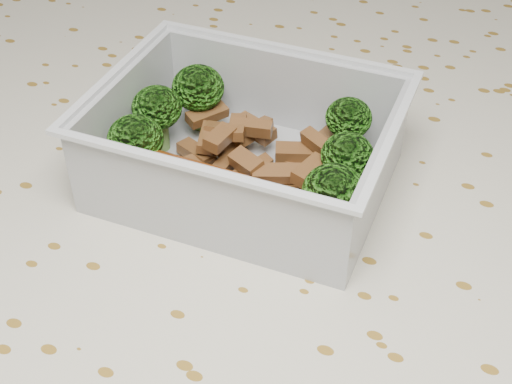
% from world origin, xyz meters
% --- Properties ---
extents(dining_table, '(1.40, 0.90, 0.75)m').
position_xyz_m(dining_table, '(0.00, 0.00, 0.67)').
color(dining_table, brown).
rests_on(dining_table, ground).
extents(tablecloth, '(1.46, 0.96, 0.19)m').
position_xyz_m(tablecloth, '(0.00, 0.00, 0.72)').
color(tablecloth, beige).
rests_on(tablecloth, dining_table).
extents(lunch_container, '(0.20, 0.16, 0.07)m').
position_xyz_m(lunch_container, '(-0.02, 0.03, 0.78)').
color(lunch_container, silver).
rests_on(lunch_container, tablecloth).
extents(broccoli_florets, '(0.18, 0.11, 0.05)m').
position_xyz_m(broccoli_florets, '(-0.02, 0.04, 0.79)').
color(broccoli_florets, '#608C3F').
rests_on(broccoli_florets, lunch_container).
extents(meat_pile, '(0.13, 0.08, 0.03)m').
position_xyz_m(meat_pile, '(-0.02, 0.05, 0.77)').
color(meat_pile, brown).
rests_on(meat_pile, lunch_container).
extents(sausage, '(0.17, 0.03, 0.03)m').
position_xyz_m(sausage, '(-0.02, -0.01, 0.78)').
color(sausage, '#AB4A17').
rests_on(sausage, lunch_container).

